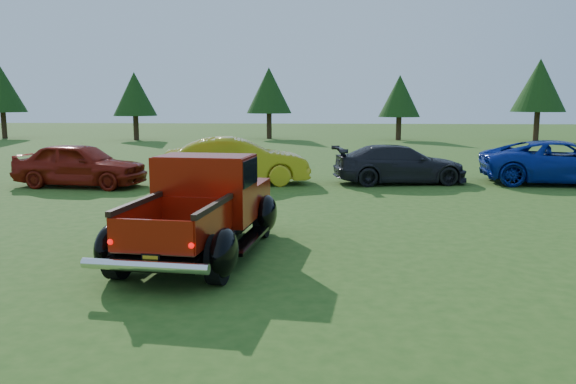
% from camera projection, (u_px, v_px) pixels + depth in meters
% --- Properties ---
extents(ground, '(120.00, 120.00, 0.00)m').
position_uv_depth(ground, '(264.00, 258.00, 9.32)').
color(ground, '#2B5117').
rests_on(ground, ground).
extents(tree_far_west, '(3.33, 3.33, 5.20)m').
position_uv_depth(tree_far_west, '(1.00, 89.00, 39.75)').
color(tree_far_west, '#332114').
rests_on(tree_far_west, ground).
extents(tree_west, '(2.94, 2.94, 4.60)m').
position_uv_depth(tree_west, '(135.00, 94.00, 38.18)').
color(tree_west, '#332114').
rests_on(tree_west, ground).
extents(tree_mid_left, '(3.20, 3.20, 5.00)m').
position_uv_depth(tree_mid_left, '(269.00, 91.00, 39.52)').
color(tree_mid_left, '#332114').
rests_on(tree_mid_left, ground).
extents(tree_mid_right, '(2.82, 2.82, 4.40)m').
position_uv_depth(tree_mid_right, '(400.00, 96.00, 38.01)').
color(tree_mid_right, '#332114').
rests_on(tree_mid_right, ground).
extents(tree_east, '(3.46, 3.46, 5.40)m').
position_uv_depth(tree_east, '(539.00, 86.00, 36.83)').
color(tree_east, '#332114').
rests_on(tree_east, ground).
extents(pickup_truck, '(2.52, 4.66, 1.67)m').
position_uv_depth(pickup_truck, '(206.00, 205.00, 9.76)').
color(pickup_truck, black).
rests_on(pickup_truck, ground).
extents(show_car_red, '(4.15, 2.06, 1.36)m').
position_uv_depth(show_car_red, '(80.00, 165.00, 17.18)').
color(show_car_red, maroon).
rests_on(show_car_red, ground).
extents(show_car_yellow, '(4.70, 2.41, 1.48)m').
position_uv_depth(show_car_yellow, '(237.00, 161.00, 17.65)').
color(show_car_yellow, gold).
rests_on(show_car_yellow, ground).
extents(show_car_grey, '(4.45, 2.37, 1.23)m').
position_uv_depth(show_car_grey, '(400.00, 164.00, 17.90)').
color(show_car_grey, black).
rests_on(show_car_grey, ground).
extents(show_car_blue, '(5.11, 2.70, 1.37)m').
position_uv_depth(show_car_blue, '(562.00, 162.00, 17.76)').
color(show_car_blue, navy).
rests_on(show_car_blue, ground).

